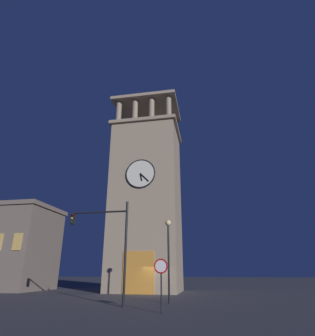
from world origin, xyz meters
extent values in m
plane|color=#424247|center=(0.00, 0.00, 0.00)|extent=(200.00, 200.00, 0.00)
cube|color=gray|center=(1.78, -3.45, 9.51)|extent=(7.59, 6.63, 19.01)
cube|color=gray|center=(1.78, -3.45, 19.21)|extent=(8.19, 7.23, 0.40)
cylinder|color=gray|center=(-1.42, -0.73, 20.94)|extent=(0.70, 0.70, 3.06)
cylinder|color=gray|center=(0.71, -0.73, 20.94)|extent=(0.70, 0.70, 3.06)
cylinder|color=gray|center=(2.84, -0.73, 20.94)|extent=(0.70, 0.70, 3.06)
cylinder|color=gray|center=(4.97, -0.73, 20.94)|extent=(0.70, 0.70, 3.06)
cylinder|color=gray|center=(-1.42, -6.17, 20.94)|extent=(0.70, 0.70, 3.06)
cylinder|color=gray|center=(0.71, -6.17, 20.94)|extent=(0.70, 0.70, 3.06)
cylinder|color=gray|center=(2.84, -6.17, 20.94)|extent=(0.70, 0.70, 3.06)
cylinder|color=gray|center=(4.97, -6.17, 20.94)|extent=(0.70, 0.70, 3.06)
cube|color=gray|center=(1.78, -3.45, 22.67)|extent=(8.19, 7.23, 0.40)
cylinder|color=black|center=(1.78, -3.45, 24.32)|extent=(0.12, 0.12, 2.91)
cylinder|color=silver|center=(1.78, -0.07, 12.30)|extent=(3.24, 0.12, 3.24)
torus|color=black|center=(1.78, -0.05, 12.30)|extent=(3.40, 0.16, 3.40)
cube|color=black|center=(1.67, 0.03, 11.86)|extent=(0.33, 0.06, 0.89)
cube|color=black|center=(1.29, 0.03, 11.81)|extent=(1.06, 0.06, 1.06)
cube|color=orange|center=(1.78, -0.18, 2.00)|extent=(3.20, 0.24, 4.00)
cube|color=#E0B259|center=(15.10, 0.72, 5.08)|extent=(1.00, 0.12, 1.80)
cylinder|color=black|center=(0.09, 10.09, 3.29)|extent=(0.16, 0.16, 6.59)
cylinder|color=black|center=(2.06, 10.09, 5.93)|extent=(3.93, 0.12, 0.12)
cube|color=black|center=(4.02, 10.09, 5.50)|extent=(0.22, 0.30, 0.75)
sphere|color=#360505|center=(4.02, 10.27, 5.78)|extent=(0.16, 0.16, 0.16)
sphere|color=orange|center=(4.02, 10.27, 5.53)|extent=(0.16, 0.16, 0.16)
sphere|color=#063316|center=(4.02, 10.27, 5.28)|extent=(0.16, 0.16, 0.16)
cylinder|color=black|center=(-2.39, 7.60, 2.62)|extent=(0.14, 0.14, 5.23)
sphere|color=#F9DB8C|center=(-2.39, 7.60, 5.45)|extent=(0.44, 0.44, 0.44)
cylinder|color=black|center=(-2.66, 12.36, 1.21)|extent=(0.08, 0.08, 2.42)
cylinder|color=white|center=(-2.66, 12.40, 2.32)|extent=(0.70, 0.04, 0.70)
torus|color=red|center=(-2.66, 12.42, 2.32)|extent=(0.78, 0.08, 0.78)
camera|label=1|loc=(-5.37, 28.16, 2.02)|focal=29.57mm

